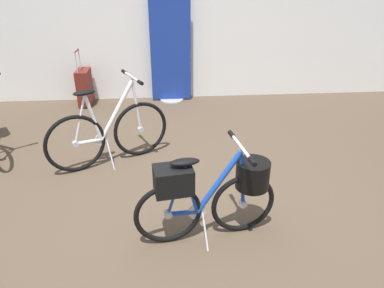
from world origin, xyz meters
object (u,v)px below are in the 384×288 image
Objects in this scene: folding_bike_foreground at (213,191)px; rolling_suitcase at (85,87)px; display_bike_right at (109,133)px; floor_banner_stand at (171,56)px.

rolling_suitcase reaches higher than folding_bike_foreground.
folding_bike_foreground is at bearing -63.71° from rolling_suitcase.
folding_bike_foreground is 1.58m from display_bike_right.
rolling_suitcase is at bearing 116.29° from folding_bike_foreground.
floor_banner_stand is at bearing 69.70° from display_bike_right.
rolling_suitcase is (-1.53, 3.09, -0.14)m from folding_bike_foreground.
floor_banner_stand is 3.22m from folding_bike_foreground.
floor_banner_stand is 1.27× the size of display_bike_right.
rolling_suitcase is (-1.30, -0.10, -0.41)m from floor_banner_stand.
folding_bike_foreground is 3.45m from rolling_suitcase.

